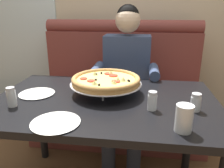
{
  "coord_description": "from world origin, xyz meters",
  "views": [
    {
      "loc": [
        0.21,
        -1.22,
        1.24
      ],
      "look_at": [
        0.03,
        0.08,
        0.79
      ],
      "focal_mm": 35.84,
      "sensor_mm": 36.0,
      "label": 1
    }
  ],
  "objects_px": {
    "booth_bench": "(119,95)",
    "pizza": "(106,80)",
    "shaker_oregano": "(196,103)",
    "plate_near_left": "(56,121)",
    "shaker_parmesan": "(152,102)",
    "shaker_pepper_flakes": "(12,98)",
    "diner_main": "(126,73)",
    "drinking_glass": "(184,120)",
    "plate_near_right": "(37,92)",
    "dining_table": "(105,112)"
  },
  "relations": [
    {
      "from": "diner_main",
      "to": "drinking_glass",
      "type": "relative_size",
      "value": 10.29
    },
    {
      "from": "drinking_glass",
      "to": "dining_table",
      "type": "bearing_deg",
      "value": 142.2
    },
    {
      "from": "booth_bench",
      "to": "shaker_oregano",
      "type": "bearing_deg",
      "value": -63.01
    },
    {
      "from": "booth_bench",
      "to": "plate_near_left",
      "type": "height_order",
      "value": "booth_bench"
    },
    {
      "from": "dining_table",
      "to": "shaker_pepper_flakes",
      "type": "distance_m",
      "value": 0.53
    },
    {
      "from": "pizza",
      "to": "shaker_pepper_flakes",
      "type": "relative_size",
      "value": 4.08
    },
    {
      "from": "diner_main",
      "to": "plate_near_right",
      "type": "bearing_deg",
      "value": -130.79
    },
    {
      "from": "dining_table",
      "to": "drinking_glass",
      "type": "distance_m",
      "value": 0.53
    },
    {
      "from": "pizza",
      "to": "shaker_oregano",
      "type": "relative_size",
      "value": 4.67
    },
    {
      "from": "shaker_pepper_flakes",
      "to": "plate_near_left",
      "type": "xyz_separation_m",
      "value": [
        0.31,
        -0.16,
        -0.04
      ]
    },
    {
      "from": "shaker_oregano",
      "to": "shaker_pepper_flakes",
      "type": "bearing_deg",
      "value": -175.56
    },
    {
      "from": "diner_main",
      "to": "shaker_oregano",
      "type": "bearing_deg",
      "value": -59.71
    },
    {
      "from": "booth_bench",
      "to": "shaker_oregano",
      "type": "height_order",
      "value": "booth_bench"
    },
    {
      "from": "booth_bench",
      "to": "pizza",
      "type": "height_order",
      "value": "booth_bench"
    },
    {
      "from": "plate_near_left",
      "to": "plate_near_right",
      "type": "xyz_separation_m",
      "value": [
        -0.26,
        0.35,
        0.0
      ]
    },
    {
      "from": "drinking_glass",
      "to": "booth_bench",
      "type": "bearing_deg",
      "value": 108.5
    },
    {
      "from": "pizza",
      "to": "plate_near_left",
      "type": "xyz_separation_m",
      "value": [
        -0.17,
        -0.42,
        -0.08
      ]
    },
    {
      "from": "shaker_parmesan",
      "to": "pizza",
      "type": "bearing_deg",
      "value": 143.65
    },
    {
      "from": "booth_bench",
      "to": "shaker_oregano",
      "type": "xyz_separation_m",
      "value": [
        0.5,
        -0.98,
        0.37
      ]
    },
    {
      "from": "pizza",
      "to": "plate_near_left",
      "type": "height_order",
      "value": "pizza"
    },
    {
      "from": "shaker_parmesan",
      "to": "shaker_pepper_flakes",
      "type": "xyz_separation_m",
      "value": [
        -0.76,
        -0.06,
        0.0
      ]
    },
    {
      "from": "shaker_oregano",
      "to": "plate_near_right",
      "type": "xyz_separation_m",
      "value": [
        -0.94,
        0.12,
        -0.03
      ]
    },
    {
      "from": "diner_main",
      "to": "shaker_pepper_flakes",
      "type": "bearing_deg",
      "value": -125.6
    },
    {
      "from": "diner_main",
      "to": "plate_near_right",
      "type": "relative_size",
      "value": 5.73
    },
    {
      "from": "shaker_parmesan",
      "to": "shaker_pepper_flakes",
      "type": "height_order",
      "value": "shaker_pepper_flakes"
    },
    {
      "from": "booth_bench",
      "to": "shaker_pepper_flakes",
      "type": "bearing_deg",
      "value": -114.67
    },
    {
      "from": "shaker_pepper_flakes",
      "to": "plate_near_left",
      "type": "height_order",
      "value": "shaker_pepper_flakes"
    },
    {
      "from": "shaker_pepper_flakes",
      "to": "plate_near_left",
      "type": "bearing_deg",
      "value": -26.73
    },
    {
      "from": "shaker_parmesan",
      "to": "plate_near_right",
      "type": "distance_m",
      "value": 0.73
    },
    {
      "from": "booth_bench",
      "to": "dining_table",
      "type": "distance_m",
      "value": 0.93
    },
    {
      "from": "dining_table",
      "to": "diner_main",
      "type": "height_order",
      "value": "diner_main"
    },
    {
      "from": "pizza",
      "to": "shaker_oregano",
      "type": "xyz_separation_m",
      "value": [
        0.51,
        -0.19,
        -0.05
      ]
    },
    {
      "from": "plate_near_right",
      "to": "pizza",
      "type": "bearing_deg",
      "value": 9.39
    },
    {
      "from": "booth_bench",
      "to": "drinking_glass",
      "type": "xyz_separation_m",
      "value": [
        0.4,
        -1.21,
        0.38
      ]
    },
    {
      "from": "plate_near_left",
      "to": "shaker_pepper_flakes",
      "type": "bearing_deg",
      "value": 153.27
    },
    {
      "from": "shaker_oregano",
      "to": "diner_main",
      "type": "bearing_deg",
      "value": 120.29
    },
    {
      "from": "diner_main",
      "to": "plate_near_right",
      "type": "distance_m",
      "value": 0.8
    },
    {
      "from": "drinking_glass",
      "to": "pizza",
      "type": "bearing_deg",
      "value": 134.94
    },
    {
      "from": "plate_near_left",
      "to": "shaker_oregano",
      "type": "bearing_deg",
      "value": 18.84
    },
    {
      "from": "plate_near_left",
      "to": "drinking_glass",
      "type": "bearing_deg",
      "value": 0.92
    },
    {
      "from": "booth_bench",
      "to": "shaker_oregano",
      "type": "relative_size",
      "value": 16.7
    },
    {
      "from": "diner_main",
      "to": "shaker_pepper_flakes",
      "type": "distance_m",
      "value": 0.98
    },
    {
      "from": "pizza",
      "to": "plate_near_right",
      "type": "relative_size",
      "value": 2.02
    },
    {
      "from": "dining_table",
      "to": "pizza",
      "type": "distance_m",
      "value": 0.2
    },
    {
      "from": "plate_near_left",
      "to": "dining_table",
      "type": "bearing_deg",
      "value": 61.0
    },
    {
      "from": "diner_main",
      "to": "pizza",
      "type": "bearing_deg",
      "value": -99.35
    },
    {
      "from": "pizza",
      "to": "shaker_pepper_flakes",
      "type": "xyz_separation_m",
      "value": [
        -0.48,
        -0.26,
        -0.04
      ]
    },
    {
      "from": "diner_main",
      "to": "pizza",
      "type": "xyz_separation_m",
      "value": [
        -0.09,
        -0.53,
        0.1
      ]
    },
    {
      "from": "plate_near_right",
      "to": "booth_bench",
      "type": "bearing_deg",
      "value": 63.25
    },
    {
      "from": "booth_bench",
      "to": "drinking_glass",
      "type": "bearing_deg",
      "value": -71.5
    }
  ]
}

